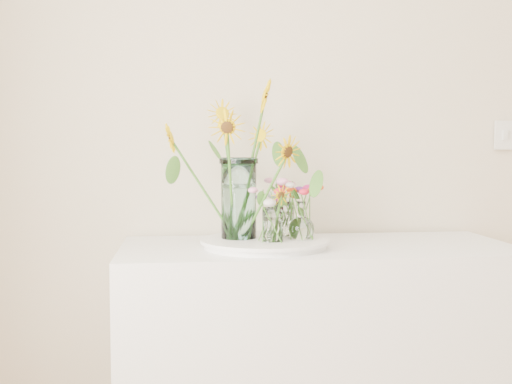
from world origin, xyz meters
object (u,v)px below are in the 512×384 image
small_vase_a (273,225)px  small_vase_c (284,219)px  small_vase_b (301,221)px  mason_jar (239,199)px  counter (317,368)px  tray (265,244)px

small_vase_a → small_vase_c: small_vase_c is taller
small_vase_b → small_vase_c: bearing=116.8°
mason_jar → small_vase_b: bearing=-10.8°
small_vase_b → small_vase_c: (-0.05, 0.09, -0.00)m
small_vase_b → small_vase_c: small_vase_b is taller
counter → tray: size_ratio=3.28×
counter → tray: bearing=-169.0°
tray → small_vase_a: 0.10m
mason_jar → small_vase_c: size_ratio=2.25×
small_vase_a → small_vase_c: bearing=66.6°
tray → small_vase_c: 0.14m
counter → mason_jar: mason_jar is taller
counter → small_vase_b: (-0.07, -0.05, 0.54)m
tray → small_vase_a: bearing=-71.2°
mason_jar → small_vase_c: mason_jar is taller
small_vase_a → small_vase_b: bearing=24.9°
counter → small_vase_b: small_vase_b is taller
mason_jar → small_vase_b: (0.21, -0.04, -0.08)m
mason_jar → small_vase_a: size_ratio=2.37×
mason_jar → small_vase_a: bearing=-39.7°
tray → small_vase_c: (0.08, 0.08, 0.08)m
counter → small_vase_c: 0.55m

